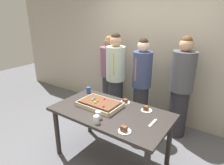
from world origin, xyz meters
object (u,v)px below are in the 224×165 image
cake_server_utensil (153,123)px  person_striped_tie_right (116,80)px  person_green_shirt_behind (141,85)px  drink_cup_middle (98,115)px  person_back_corner (109,75)px  drink_cup_far_end (89,90)px  party_table (111,118)px  plated_slice_near_right (125,102)px  sheet_cake (100,104)px  person_serving_front (181,87)px  plated_slice_far_left (124,130)px  plated_slice_near_left (146,109)px  drink_cup_nearest (96,120)px

cake_server_utensil → person_striped_tie_right: bearing=143.9°
person_green_shirt_behind → drink_cup_middle: bearing=12.0°
person_back_corner → drink_cup_far_end: bearing=-16.8°
drink_cup_middle → drink_cup_far_end: (-0.66, 0.56, 0.00)m
drink_cup_far_end → person_back_corner: 0.89m
party_table → drink_cup_middle: drink_cup_middle is taller
plated_slice_near_right → drink_cup_middle: size_ratio=1.50×
person_green_shirt_behind → sheet_cake: bearing=-0.0°
drink_cup_middle → drink_cup_far_end: bearing=139.4°
cake_server_utensil → person_serving_front: size_ratio=0.12×
plated_slice_near_right → party_table: bearing=-94.9°
party_table → person_back_corner: size_ratio=0.99×
party_table → plated_slice_far_left: 0.53m
plated_slice_near_left → plated_slice_near_right: size_ratio=1.00×
sheet_cake → person_striped_tie_right: bearing=108.4°
sheet_cake → plated_slice_near_left: bearing=23.3°
drink_cup_middle → person_serving_front: (0.59, 1.44, 0.05)m
plated_slice_near_right → person_serving_front: size_ratio=0.09×
person_back_corner → party_table: bearing=6.6°
plated_slice_far_left → person_serving_front: 1.51m
sheet_cake → person_striped_tie_right: 0.84m
cake_server_utensil → party_table: bearing=-176.2°
drink_cup_middle → cake_server_utensil: size_ratio=0.50×
drink_cup_middle → person_back_corner: 1.67m
party_table → plated_slice_near_left: plated_slice_near_left is taller
party_table → person_striped_tie_right: (-0.47, 0.82, 0.22)m
person_serving_front → person_striped_tie_right: size_ratio=1.00×
sheet_cake → plated_slice_near_left: sheet_cake is taller
party_table → plated_slice_near_left: size_ratio=10.74×
drink_cup_nearest → drink_cup_middle: size_ratio=1.00×
party_table → person_striped_tie_right: 0.97m
plated_slice_near_right → plated_slice_far_left: bearing=-59.3°
drink_cup_middle → person_serving_front: bearing=67.5°
plated_slice_far_left → person_back_corner: (-1.28, 1.49, 0.02)m
cake_server_utensil → person_striped_tie_right: size_ratio=0.11×
drink_cup_nearest → cake_server_utensil: drink_cup_nearest is taller
drink_cup_middle → plated_slice_near_left: bearing=53.2°
party_table → drink_cup_middle: size_ratio=16.11×
drink_cup_far_end → person_serving_front: person_serving_front is taller
plated_slice_near_left → person_green_shirt_behind: size_ratio=0.09×
sheet_cake → person_green_shirt_behind: bearing=78.4°
sheet_cake → cake_server_utensil: size_ratio=3.01×
person_green_shirt_behind → cake_server_utensil: bearing=45.9°
person_striped_tie_right → person_serving_front: bearing=90.5°
party_table → cake_server_utensil: bearing=3.8°
plated_slice_near_left → drink_cup_middle: (-0.40, -0.54, 0.03)m
sheet_cake → plated_slice_far_left: bearing=-28.8°
plated_slice_near_left → person_green_shirt_behind: bearing=122.1°
person_striped_tie_right → plated_slice_near_right: bearing=27.0°
person_striped_tie_right → sheet_cake: bearing=-0.0°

